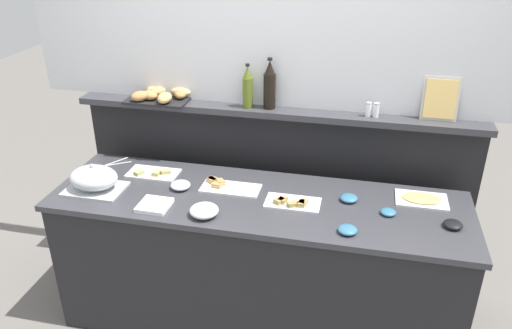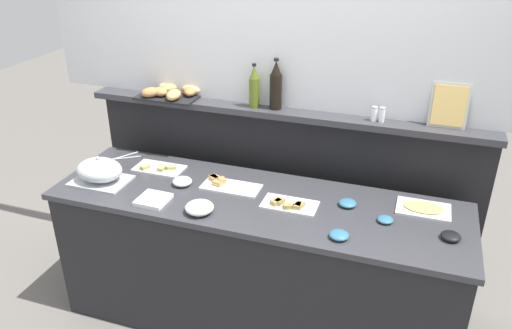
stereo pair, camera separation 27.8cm
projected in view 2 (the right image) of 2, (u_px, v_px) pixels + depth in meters
ground_plane at (281, 264)px, 3.80m from camera, size 12.00×12.00×0.00m
buffet_counter at (256, 262)px, 3.10m from camera, size 2.40×0.71×0.90m
back_ledge_unit at (281, 190)px, 3.45m from camera, size 2.57×0.22×1.28m
sandwich_platter_front at (227, 185)px, 3.02m from camera, size 0.35×0.16×0.04m
sandwich_platter_side at (289, 204)px, 2.82m from camera, size 0.31×0.17×0.04m
sandwich_platter_rear at (159, 168)px, 3.23m from camera, size 0.32×0.17×0.04m
cold_cuts_platter at (423, 208)px, 2.79m from camera, size 0.29×0.19×0.02m
serving_cloche at (100, 171)px, 3.05m from camera, size 0.34×0.24×0.17m
glass_bowl_large at (199, 208)px, 2.75m from camera, size 0.16×0.16×0.06m
glass_bowl_medium at (182, 182)px, 3.04m from camera, size 0.12×0.12×0.05m
condiment_bowl_red at (339, 235)px, 2.54m from camera, size 0.10×0.10×0.04m
condiment_bowl_teal at (451, 236)px, 2.53m from camera, size 0.10×0.10×0.03m
condiment_bowl_cream at (348, 203)px, 2.82m from camera, size 0.10×0.10×0.03m
condiment_bowl_dark at (385, 220)px, 2.67m from camera, size 0.08×0.08×0.03m
serving_tongs at (125, 157)px, 3.39m from camera, size 0.16×0.16×0.01m
napkin_stack at (153, 200)px, 2.86m from camera, size 0.17×0.17×0.02m
olive_oil_bottle at (254, 88)px, 3.10m from camera, size 0.06×0.06×0.28m
wine_bottle_dark at (276, 86)px, 3.07m from camera, size 0.08×0.08×0.32m
salt_shaker at (374, 114)px, 2.93m from camera, size 0.03×0.03×0.09m
pepper_shaker at (382, 115)px, 2.91m from camera, size 0.03×0.03×0.09m
bread_basket at (171, 92)px, 3.32m from camera, size 0.41×0.31×0.08m
framed_picture at (449, 106)px, 2.81m from camera, size 0.21×0.06×0.25m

